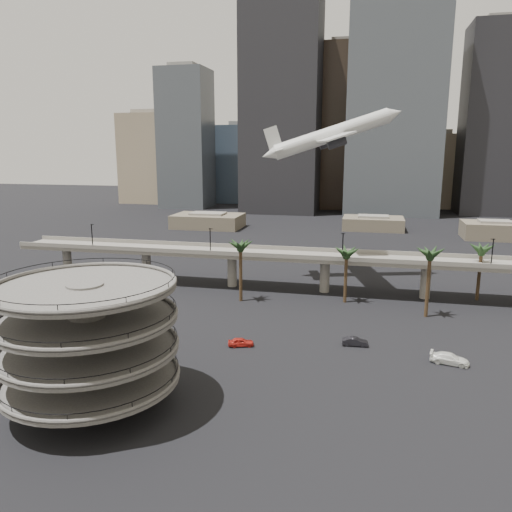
% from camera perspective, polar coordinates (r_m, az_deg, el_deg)
% --- Properties ---
extents(ground, '(700.00, 700.00, 0.00)m').
position_cam_1_polar(ground, '(67.90, -6.35, -16.29)').
color(ground, black).
rests_on(ground, ground).
extents(parking_ramp, '(22.20, 22.20, 17.35)m').
position_cam_1_polar(parking_ramp, '(65.82, -18.61, -8.43)').
color(parking_ramp, '#4E4B49').
rests_on(parking_ramp, ground).
extents(overpass, '(130.00, 9.30, 14.70)m').
position_cam_1_polar(overpass, '(115.74, 2.48, -0.27)').
color(overpass, slate).
rests_on(overpass, ground).
extents(palm_trees, '(54.40, 18.40, 14.00)m').
position_cam_1_polar(palm_trees, '(105.78, 13.27, 0.41)').
color(palm_trees, '#49341F').
rests_on(palm_trees, ground).
extents(low_buildings, '(135.00, 27.50, 6.80)m').
position_cam_1_polar(low_buildings, '(201.11, 8.93, 3.63)').
color(low_buildings, '#635A49').
rests_on(low_buildings, ground).
extents(skyline, '(269.00, 86.00, 116.62)m').
position_cam_1_polar(skyline, '(273.53, 12.14, 14.10)').
color(skyline, '#7E6E57').
rests_on(skyline, ground).
extents(airborne_jet, '(34.13, 31.12, 14.08)m').
position_cam_1_polar(airborne_jet, '(124.36, 8.59, 13.52)').
color(airborne_jet, silver).
rests_on(airborne_jet, ground).
extents(car_a, '(4.57, 2.92, 1.45)m').
position_cam_1_polar(car_a, '(84.30, -1.74, -9.81)').
color(car_a, red).
rests_on(car_a, ground).
extents(car_b, '(4.40, 1.76, 1.42)m').
position_cam_1_polar(car_b, '(86.08, 11.25, -9.58)').
color(car_b, black).
rests_on(car_b, ground).
extents(car_c, '(6.07, 3.47, 1.66)m').
position_cam_1_polar(car_c, '(83.28, 21.26, -10.88)').
color(car_c, white).
rests_on(car_c, ground).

